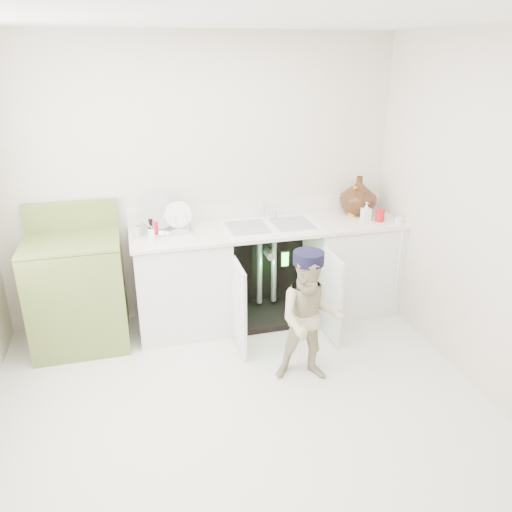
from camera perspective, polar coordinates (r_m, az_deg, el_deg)
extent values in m
plane|color=beige|center=(3.70, -1.61, -16.69)|extent=(3.50, 3.50, 0.00)
cube|color=beige|center=(4.48, -6.24, 8.27)|extent=(3.50, 2.50, 0.02)
cube|color=beige|center=(1.81, 9.32, -14.67)|extent=(3.50, 2.50, 0.02)
cube|color=beige|center=(3.84, 24.58, 3.93)|extent=(2.50, 3.00, 0.02)
plane|color=white|center=(2.88, -2.20, 25.71)|extent=(3.50, 3.50, 0.00)
cube|color=white|center=(4.45, -8.38, -3.20)|extent=(0.80, 0.60, 0.86)
cube|color=white|center=(4.86, 10.68, -1.10)|extent=(0.80, 0.60, 0.86)
cube|color=black|center=(4.83, 0.68, -0.85)|extent=(0.80, 0.06, 0.86)
cube|color=black|center=(4.77, 1.53, -6.51)|extent=(0.80, 0.60, 0.06)
cylinder|color=gray|center=(4.65, 0.41, -1.51)|extent=(0.05, 0.05, 0.70)
cylinder|color=gray|center=(4.69, 2.06, -1.33)|extent=(0.05, 0.05, 0.70)
cylinder|color=gray|center=(4.56, 1.43, 0.29)|extent=(0.07, 0.18, 0.07)
cube|color=white|center=(4.08, -1.88, -5.93)|extent=(0.03, 0.40, 0.76)
cube|color=white|center=(4.30, 8.59, -4.58)|extent=(0.02, 0.40, 0.76)
cube|color=silver|center=(4.42, 1.64, 3.24)|extent=(2.44, 0.64, 0.03)
cube|color=silver|center=(4.66, 0.65, 5.42)|extent=(2.44, 0.02, 0.15)
cube|color=white|center=(4.42, 1.64, 3.37)|extent=(0.85, 0.55, 0.02)
cube|color=gray|center=(4.36, -0.95, 3.27)|extent=(0.34, 0.40, 0.01)
cube|color=gray|center=(4.47, 4.17, 3.70)|extent=(0.34, 0.40, 0.01)
cylinder|color=silver|center=(4.59, 0.88, 5.35)|extent=(0.03, 0.03, 0.17)
cylinder|color=silver|center=(4.51, 1.09, 6.05)|extent=(0.02, 0.14, 0.02)
cylinder|color=silver|center=(4.63, 2.19, 4.86)|extent=(0.04, 0.04, 0.06)
cylinder|color=white|center=(4.71, 16.00, -0.78)|extent=(0.01, 0.01, 0.70)
cube|color=white|center=(4.65, 15.94, 3.95)|extent=(0.04, 0.02, 0.06)
cube|color=silver|center=(4.37, -10.43, 3.00)|extent=(0.47, 0.31, 0.02)
cylinder|color=silver|center=(4.36, -11.08, 4.07)|extent=(0.29, 0.10, 0.28)
cylinder|color=white|center=(4.36, -8.85, 4.06)|extent=(0.23, 0.06, 0.23)
cylinder|color=silver|center=(4.24, -12.91, 3.33)|extent=(0.01, 0.01, 0.14)
cylinder|color=silver|center=(4.25, -11.65, 3.45)|extent=(0.01, 0.01, 0.14)
cylinder|color=silver|center=(4.25, -10.38, 3.57)|extent=(0.01, 0.01, 0.14)
cylinder|color=silver|center=(4.26, -9.12, 3.69)|extent=(0.01, 0.01, 0.14)
cylinder|color=silver|center=(4.27, -7.87, 3.80)|extent=(0.01, 0.01, 0.14)
imported|color=#492415|center=(4.81, 11.61, 6.80)|extent=(0.34, 0.34, 0.36)
imported|color=orange|center=(4.75, 11.10, 6.19)|extent=(0.11, 0.11, 0.28)
imported|color=silver|center=(4.66, 12.48, 5.01)|extent=(0.08, 0.08, 0.17)
cylinder|color=#AC0E17|center=(4.66, 13.99, 4.52)|extent=(0.08, 0.08, 0.11)
cylinder|color=red|center=(4.31, -11.44, 3.23)|extent=(0.05, 0.05, 0.10)
cylinder|color=#C1BC8D|center=(4.24, -13.43, 2.56)|extent=(0.06, 0.06, 0.08)
cylinder|color=black|center=(4.35, -11.91, 3.48)|extent=(0.04, 0.04, 0.12)
cube|color=white|center=(4.14, -11.88, 2.32)|extent=(0.05, 0.05, 0.09)
cube|color=olive|center=(4.42, -19.64, -4.10)|extent=(0.76, 0.65, 0.92)
cube|color=olive|center=(4.25, -20.46, 1.64)|extent=(0.76, 0.65, 0.02)
cube|color=olive|center=(4.48, -20.40, 4.37)|extent=(0.76, 0.06, 0.24)
cylinder|color=black|center=(4.12, -23.21, 0.54)|extent=(0.17, 0.17, 0.02)
cylinder|color=silver|center=(4.12, -23.23, 0.69)|extent=(0.20, 0.20, 0.01)
cylinder|color=black|center=(4.42, -22.72, 2.03)|extent=(0.17, 0.17, 0.02)
cylinder|color=silver|center=(4.42, -22.74, 2.17)|extent=(0.20, 0.20, 0.01)
cylinder|color=black|center=(4.08, -17.98, 1.06)|extent=(0.17, 0.17, 0.02)
cylinder|color=silver|center=(4.08, -18.00, 1.22)|extent=(0.20, 0.20, 0.01)
cylinder|color=black|center=(4.38, -17.84, 2.53)|extent=(0.17, 0.17, 0.02)
cylinder|color=silver|center=(4.38, -17.86, 2.67)|extent=(0.20, 0.20, 0.01)
imported|color=#C0B08A|center=(3.72, 6.18, -7.17)|extent=(0.58, 0.50, 1.02)
cylinder|color=black|center=(3.51, 6.50, -0.35)|extent=(0.27, 0.27, 0.09)
cube|color=black|center=(3.61, 6.32, -0.25)|extent=(0.19, 0.13, 0.01)
cube|color=black|center=(4.18, 3.32, -0.34)|extent=(0.07, 0.01, 0.14)
cube|color=#26F23F|center=(4.18, 3.35, -0.38)|extent=(0.06, 0.00, 0.12)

